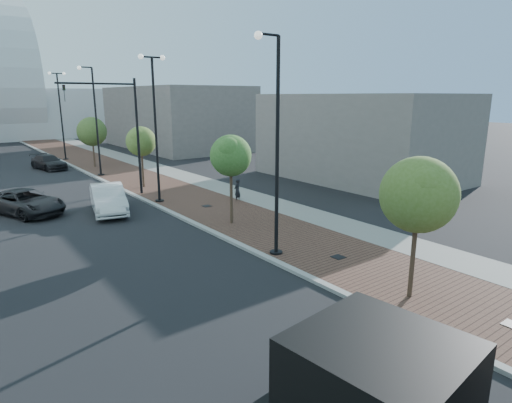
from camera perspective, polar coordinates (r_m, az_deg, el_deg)
ground at (r=13.30m, az=30.70°, el=-19.20°), size 220.00×220.00×0.00m
sidewalk at (r=46.47m, az=-18.68°, el=4.71°), size 7.00×140.00×0.12m
concrete_strip at (r=47.37m, az=-15.58°, el=5.10°), size 2.40×140.00×0.13m
curb at (r=45.51m, az=-22.85°, el=4.19°), size 0.30×140.00×0.14m
white_sedan at (r=27.24m, az=-19.01°, el=0.35°), size 2.85×5.37×1.68m
dark_car_mid at (r=28.84m, az=-28.27°, el=-0.06°), size 4.30×5.79×1.46m
dark_car_far at (r=45.73m, az=-25.80°, el=4.72°), size 2.85×5.01×1.37m
pedestrian at (r=28.45m, az=-2.49°, el=1.50°), size 0.66×0.56×1.54m
streetlight_1 at (r=17.92m, az=2.55°, el=5.83°), size 1.44×0.56×9.21m
streetlight_2 at (r=28.18m, az=-13.16°, el=9.37°), size 1.72×0.56×9.28m
streetlight_3 at (r=39.43m, az=-20.51°, el=9.34°), size 1.44×0.56×9.21m
streetlight_4 at (r=51.03m, az=-24.43°, el=10.35°), size 1.72×0.56×9.28m
traffic_mast at (r=30.61m, az=-17.07°, el=9.76°), size 5.09×0.20×8.00m
tree_0 at (r=14.98m, az=20.77°, el=0.83°), size 2.53×2.51×4.96m
tree_1 at (r=22.69m, az=-3.31°, el=6.07°), size 2.26×2.19×4.89m
tree_2 at (r=33.31m, az=-14.95°, el=7.69°), size 2.27×2.21×4.66m
tree_3 at (r=44.62m, az=-20.89°, el=8.65°), size 2.77×2.77×4.90m
commercial_block_ne at (r=60.08m, az=-10.60°, el=10.88°), size 12.00×22.00×8.00m
commercial_block_e at (r=37.45m, az=13.70°, el=8.33°), size 10.00×16.00×7.00m
utility_cover_0 at (r=15.53m, az=30.84°, el=-13.83°), size 0.50×0.50×0.02m
utility_cover_1 at (r=18.87m, az=10.85°, el=-7.24°), size 0.50×0.50×0.02m
utility_cover_2 at (r=27.10m, az=-6.55°, el=-0.59°), size 0.50×0.50×0.02m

